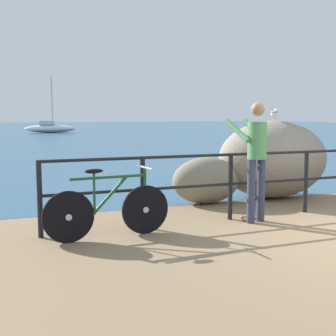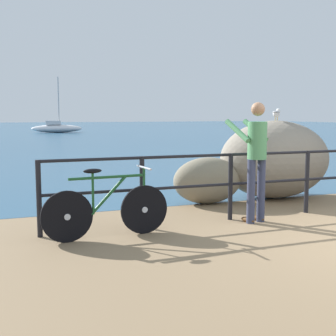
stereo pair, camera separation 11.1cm
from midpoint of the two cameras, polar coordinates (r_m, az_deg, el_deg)
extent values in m
cube|color=#846B4C|center=(24.81, -9.65, 2.84)|extent=(120.00, 120.00, 0.10)
cube|color=#2D5675|center=(52.51, -15.59, 4.76)|extent=(120.00, 90.00, 0.01)
cylinder|color=black|center=(6.13, -15.43, -3.76)|extent=(0.07, 0.07, 1.02)
cylinder|color=black|center=(6.41, -2.78, -3.07)|extent=(0.07, 0.07, 1.02)
cylinder|color=black|center=(6.97, 8.31, -2.34)|extent=(0.07, 0.07, 1.02)
cylinder|color=black|center=(7.75, 17.47, -1.67)|extent=(0.07, 0.07, 1.02)
cylinder|color=black|center=(7.69, 17.59, 1.94)|extent=(8.45, 0.04, 0.04)
cylinder|color=black|center=(7.74, 17.48, -1.38)|extent=(8.45, 0.04, 0.04)
cylinder|color=black|center=(5.83, -12.06, -6.01)|extent=(0.66, 0.08, 0.66)
cylinder|color=#B7BCC6|center=(5.83, -12.06, -6.01)|extent=(0.08, 0.06, 0.08)
cylinder|color=black|center=(6.13, -2.49, -5.24)|extent=(0.66, 0.08, 0.66)
cylinder|color=#B7BCC6|center=(6.13, -2.49, -5.24)|extent=(0.08, 0.06, 0.08)
cylinder|color=#194C23|center=(5.88, -7.22, -1.16)|extent=(0.99, 0.10, 0.04)
cylinder|color=#194C23|center=(5.92, -6.94, -3.40)|extent=(0.50, 0.07, 0.50)
cylinder|color=#194C23|center=(5.86, -8.89, -3.24)|extent=(0.03, 0.03, 0.53)
ellipsoid|color=black|center=(5.81, -8.94, -0.38)|extent=(0.25, 0.12, 0.06)
cylinder|color=#194C23|center=(6.08, -2.50, -2.61)|extent=(0.03, 0.03, 0.57)
cylinder|color=#B7BCC6|center=(6.04, -2.52, 0.06)|extent=(0.06, 0.48, 0.03)
cylinder|color=#333851|center=(6.79, 10.87, -2.94)|extent=(0.12, 0.12, 0.95)
ellipsoid|color=#513319|center=(6.92, 10.45, -6.42)|extent=(0.15, 0.27, 0.08)
cylinder|color=#333851|center=(6.92, 12.08, -2.77)|extent=(0.12, 0.12, 0.95)
ellipsoid|color=#513319|center=(7.05, 11.65, -6.20)|extent=(0.15, 0.27, 0.08)
cylinder|color=#4C8C59|center=(6.77, 11.63, 3.41)|extent=(0.28, 0.28, 0.55)
sphere|color=#9E7051|center=(6.76, 11.72, 7.26)|extent=(0.20, 0.20, 0.20)
cylinder|color=#4C8C59|center=(6.82, 9.17, 4.64)|extent=(0.18, 0.52, 0.34)
cylinder|color=#4C8C59|center=(7.06, 11.37, 4.67)|extent=(0.18, 0.52, 0.34)
ellipsoid|color=gray|center=(8.97, 13.64, 1.07)|extent=(2.22, 1.62, 1.49)
ellipsoid|color=#7B715C|center=(8.21, 5.39, -1.57)|extent=(1.30, 0.79, 0.84)
cylinder|color=gold|center=(8.87, 13.68, 6.01)|extent=(0.01, 0.01, 0.06)
cylinder|color=gold|center=(8.85, 13.96, 6.00)|extent=(0.01, 0.01, 0.06)
ellipsoid|color=white|center=(8.86, 13.84, 6.62)|extent=(0.27, 0.25, 0.13)
ellipsoid|color=#9E9EA3|center=(8.84, 13.80, 6.82)|extent=(0.26, 0.24, 0.06)
sphere|color=white|center=(8.97, 14.07, 7.06)|extent=(0.08, 0.08, 0.08)
cone|color=gold|center=(9.02, 14.16, 7.03)|extent=(0.05, 0.05, 0.02)
ellipsoid|color=white|center=(41.54, -13.73, 4.84)|extent=(4.53, 1.85, 0.70)
cube|color=silver|center=(41.53, -14.17, 5.56)|extent=(1.39, 0.96, 0.36)
cylinder|color=#B2B2B7|center=(41.54, -13.55, 8.23)|extent=(0.10, 0.10, 4.20)
camera|label=1|loc=(0.06, -89.54, 0.05)|focal=48.43mm
camera|label=2|loc=(0.06, 90.46, -0.05)|focal=48.43mm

